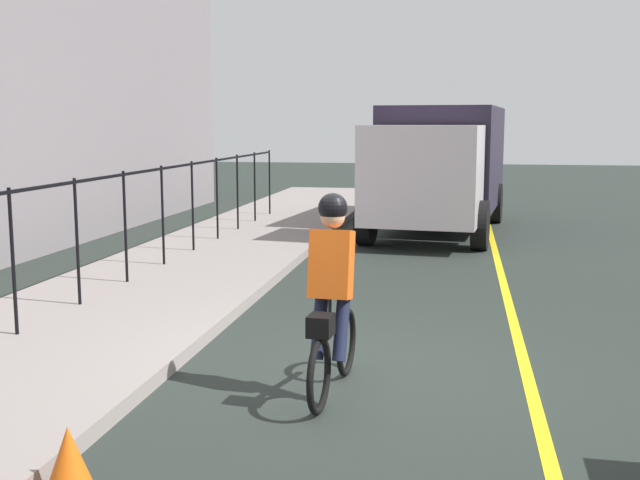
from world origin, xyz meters
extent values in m
plane|color=#252C28|center=(0.00, 0.00, 0.00)|extent=(80.00, 80.00, 0.00)
cube|color=yellow|center=(0.00, -1.60, 0.00)|extent=(36.00, 0.12, 0.01)
cube|color=gray|center=(0.00, 3.40, 0.07)|extent=(40.00, 3.20, 0.15)
cylinder|color=black|center=(0.28, 3.80, 0.95)|extent=(0.04, 0.04, 1.60)
cylinder|color=black|center=(1.72, 3.80, 0.95)|extent=(0.04, 0.04, 1.60)
cylinder|color=black|center=(3.17, 3.80, 0.95)|extent=(0.04, 0.04, 1.60)
cylinder|color=black|center=(4.61, 3.80, 0.95)|extent=(0.04, 0.04, 1.60)
cylinder|color=black|center=(6.05, 3.80, 0.95)|extent=(0.04, 0.04, 1.60)
cylinder|color=black|center=(7.50, 3.80, 0.95)|extent=(0.04, 0.04, 1.60)
cylinder|color=black|center=(8.94, 3.80, 0.95)|extent=(0.04, 0.04, 1.60)
cylinder|color=black|center=(10.38, 3.80, 0.95)|extent=(0.04, 0.04, 1.60)
cylinder|color=black|center=(11.83, 3.80, 0.95)|extent=(0.04, 0.04, 1.60)
cube|color=black|center=(1.00, 3.80, 1.70)|extent=(21.65, 0.04, 0.04)
torus|color=black|center=(-0.02, 0.13, 0.33)|extent=(0.66, 0.11, 0.66)
torus|color=black|center=(-1.07, 0.21, 0.33)|extent=(0.66, 0.11, 0.66)
cube|color=black|center=(-0.55, 0.17, 0.58)|extent=(0.93, 0.11, 0.24)
cylinder|color=black|center=(-0.70, 0.19, 0.73)|extent=(0.03, 0.03, 0.35)
cube|color=#D85414|center=(-0.65, 0.18, 1.21)|extent=(0.37, 0.38, 0.63)
sphere|color=tan|center=(-0.60, 0.18, 1.62)|extent=(0.22, 0.22, 0.22)
sphere|color=black|center=(-0.60, 0.18, 1.70)|extent=(0.26, 0.26, 0.26)
cylinder|color=#191E38|center=(-0.66, 0.28, 0.68)|extent=(0.34, 0.14, 0.65)
cylinder|color=#191E38|center=(-0.67, 0.08, 0.68)|extent=(0.34, 0.14, 0.65)
cube|color=black|center=(-1.02, 0.21, 0.75)|extent=(0.25, 0.22, 0.18)
cube|color=#251E2F|center=(11.29, -0.55, 1.63)|extent=(4.99, 2.89, 2.30)
cube|color=silver|center=(7.89, -0.18, 1.43)|extent=(2.04, 2.39, 1.90)
cylinder|color=black|center=(7.91, -1.31, 0.48)|extent=(0.99, 0.40, 0.96)
cylinder|color=black|center=(8.14, 0.92, 0.48)|extent=(0.99, 0.40, 0.96)
cylinder|color=black|center=(12.22, -1.77, 0.48)|extent=(0.99, 0.40, 0.96)
cylinder|color=black|center=(12.46, 0.46, 0.48)|extent=(0.99, 0.40, 0.96)
cone|color=#E55C11|center=(-2.85, 1.54, 0.25)|extent=(0.36, 0.36, 0.50)
camera|label=1|loc=(-7.31, -0.91, 2.43)|focal=44.07mm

